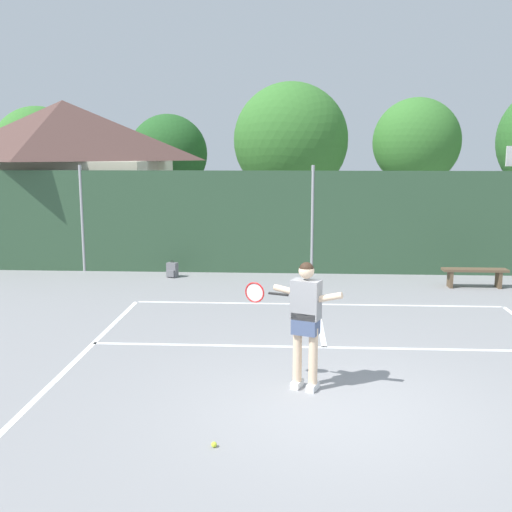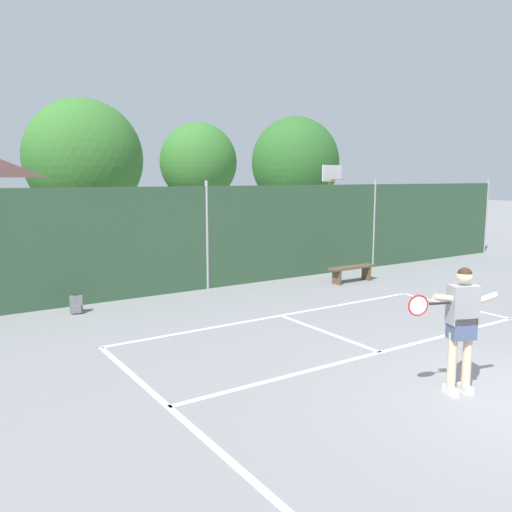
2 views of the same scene
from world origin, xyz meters
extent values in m
plane|color=gray|center=(0.00, 0.00, 0.00)|extent=(120.00, 120.00, 0.00)
cube|color=white|center=(0.00, 5.50, 0.00)|extent=(8.20, 0.10, 0.01)
cube|color=white|center=(-4.10, 0.00, 0.00)|extent=(0.10, 11.00, 0.01)
cube|color=white|center=(0.00, 2.48, 0.00)|extent=(8.20, 0.10, 0.01)
cube|color=white|center=(0.00, 3.96, 0.00)|extent=(0.10, 2.97, 0.01)
cube|color=#2D4C33|center=(0.00, 9.00, 1.43)|extent=(26.00, 0.05, 2.87)
cylinder|color=#99999E|center=(-6.50, 9.00, 1.51)|extent=(0.09, 0.09, 3.02)
cylinder|color=#99999E|center=(0.00, 9.00, 1.51)|extent=(0.09, 0.09, 3.02)
cube|color=beige|center=(-8.17, 12.35, 1.55)|extent=(6.23, 5.35, 3.10)
pyramid|color=#513833|center=(-8.17, 12.35, 4.08)|extent=(6.73, 5.77, 1.96)
cylinder|color=brown|center=(-11.70, 18.61, 0.82)|extent=(0.36, 0.36, 1.64)
ellipsoid|color=#38752D|center=(-11.70, 18.61, 3.35)|extent=(4.02, 3.62, 4.02)
cylinder|color=brown|center=(-5.93, 18.61, 0.93)|extent=(0.36, 0.36, 1.86)
ellipsoid|color=#235623|center=(-5.93, 18.61, 3.31)|extent=(3.39, 3.05, 3.39)
cylinder|color=brown|center=(-0.61, 18.61, 0.90)|extent=(0.36, 0.36, 1.80)
ellipsoid|color=#38752D|center=(-0.61, 18.61, 3.88)|extent=(4.89, 4.40, 4.89)
cylinder|color=brown|center=(4.72, 18.61, 1.12)|extent=(0.36, 0.36, 2.23)
ellipsoid|color=#38752D|center=(4.72, 18.61, 3.80)|extent=(3.69, 3.32, 3.69)
cube|color=silver|center=(-0.27, 0.55, 0.05)|extent=(0.21, 0.29, 0.10)
cube|color=silver|center=(-0.50, 0.64, 0.05)|extent=(0.21, 0.29, 0.10)
cylinder|color=beige|center=(-0.27, 0.55, 0.51)|extent=(0.13, 0.13, 0.82)
cylinder|color=beige|center=(-0.50, 0.64, 0.51)|extent=(0.13, 0.13, 0.82)
cube|color=#47567A|center=(-0.39, 0.60, 0.98)|extent=(0.42, 0.36, 0.32)
cube|color=gray|center=(-0.39, 0.60, 1.32)|extent=(0.46, 0.37, 0.56)
sphere|color=beige|center=(-0.39, 0.60, 1.73)|extent=(0.22, 0.22, 0.22)
sphere|color=black|center=(-0.39, 0.60, 1.75)|extent=(0.21, 0.21, 0.21)
cylinder|color=beige|center=(-0.58, 0.65, 1.42)|extent=(0.55, 0.29, 0.17)
cylinder|color=beige|center=(-0.13, 0.49, 1.37)|extent=(0.50, 0.27, 0.22)
cylinder|color=black|center=(-0.78, 0.70, 1.37)|extent=(0.29, 0.14, 0.04)
torus|color=red|center=(-1.12, 0.78, 1.37)|extent=(0.29, 0.13, 0.30)
cylinder|color=silver|center=(-1.12, 0.78, 1.37)|extent=(0.24, 0.10, 0.26)
sphere|color=#CCE033|center=(-1.47, -1.22, 0.03)|extent=(0.07, 0.07, 0.07)
cube|color=slate|center=(-3.81, 8.27, 0.20)|extent=(0.32, 0.25, 0.40)
cube|color=slate|center=(-3.85, 8.16, 0.12)|extent=(0.23, 0.12, 0.18)
torus|color=black|center=(-3.81, 8.27, 0.42)|extent=(0.09, 0.04, 0.09)
cube|color=brown|center=(4.03, 7.44, 0.45)|extent=(1.60, 0.36, 0.06)
cube|color=brown|center=(3.43, 7.44, 0.23)|extent=(0.08, 0.32, 0.45)
cube|color=brown|center=(4.63, 7.44, 0.23)|extent=(0.08, 0.32, 0.45)
camera|label=1|loc=(-0.63, -7.63, 3.36)|focal=42.15mm
camera|label=2|loc=(-6.83, -3.85, 3.11)|focal=36.83mm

